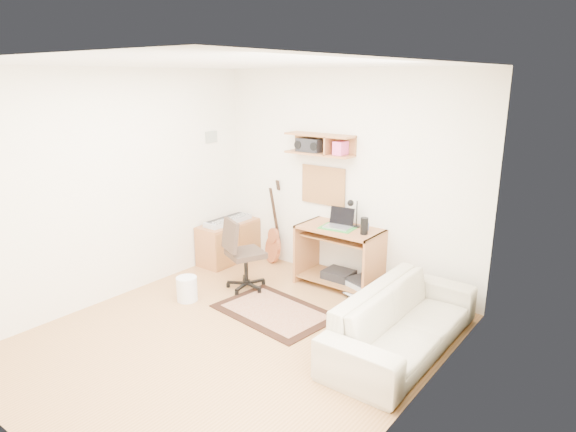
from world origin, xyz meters
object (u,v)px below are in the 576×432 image
Objects in this scene: printer at (368,289)px; sofa at (404,311)px; cabinet at (229,242)px; desk at (339,257)px; task_chair at (246,254)px.

sofa reaches higher than printer.
printer is 0.24× the size of sofa.
desk is at bearing 5.88° from cabinet.
desk reaches higher than cabinet.
printer is (0.43, -0.03, -0.29)m from desk.
desk is 0.52m from printer.
sofa is at bearing 20.38° from task_chair.
task_chair is (-0.85, -0.75, 0.07)m from desk.
cabinet is at bearing 169.76° from task_chair.
task_chair is at bearing 86.40° from sofa.
sofa is (2.96, -0.71, 0.11)m from cabinet.
sofa reaches higher than desk.
desk is 1.11× the size of cabinet.
sofa is (1.26, -0.89, 0.01)m from desk.
printer is at bearing 44.01° from sofa.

